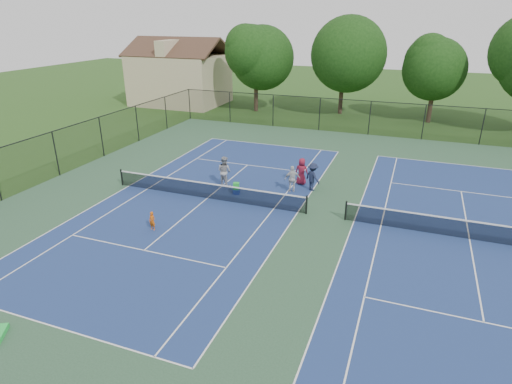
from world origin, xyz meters
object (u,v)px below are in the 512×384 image
at_px(tree_back_b, 345,50).
at_px(bystander_a, 292,179).
at_px(bystander_c, 302,171).
at_px(tree_back_c, 437,66).
at_px(ball_hopper, 236,186).
at_px(ball_crate, 236,192).
at_px(instructor, 224,171).
at_px(clapboard_house, 180,77).
at_px(child_player, 152,221).
at_px(bystander_b, 313,177).
at_px(tree_back_a, 256,54).

xyz_separation_m(tree_back_b, bystander_a, (1.35, -23.24, -5.77)).
bearing_deg(bystander_c, tree_back_c, -110.18).
relative_size(bystander_c, ball_hopper, 4.11).
relative_size(bystander_c, ball_crate, 4.28).
bearing_deg(bystander_a, instructor, -18.22).
height_order(tree_back_c, bystander_a, tree_back_c).
height_order(instructor, ball_crate, instructor).
bearing_deg(instructor, ball_hopper, 157.53).
xyz_separation_m(tree_back_b, bystander_c, (1.54, -21.81, -5.75)).
relative_size(instructor, ball_crate, 4.81).
bearing_deg(ball_crate, clapboard_house, 126.09).
bearing_deg(bystander_a, ball_crate, 1.73).
bearing_deg(bystander_c, child_player, 58.18).
bearing_deg(tree_back_b, ball_hopper, -93.86).
relative_size(tree_back_b, child_player, 10.27).
distance_m(clapboard_house, bystander_c, 29.32).
relative_size(bystander_a, bystander_b, 0.94).
xyz_separation_m(tree_back_c, bystander_c, (-7.46, -20.81, -4.63)).
bearing_deg(tree_back_b, bystander_a, -86.67).
xyz_separation_m(tree_back_c, instructor, (-11.89, -22.76, -4.52)).
relative_size(instructor, ball_hopper, 4.63).
distance_m(clapboard_house, bystander_a, 30.23).
distance_m(tree_back_c, child_player, 32.53).
bearing_deg(bystander_b, ball_crate, 63.41).
xyz_separation_m(tree_back_a, tree_back_c, (18.00, 1.00, -0.56)).
distance_m(child_player, ball_hopper, 6.09).
height_order(instructor, bystander_a, instructor).
distance_m(tree_back_b, instructor, 24.59).
distance_m(tree_back_a, bystander_b, 24.11).
xyz_separation_m(bystander_a, ball_crate, (-3.02, -1.54, -0.67)).
xyz_separation_m(instructor, bystander_c, (4.43, 1.96, -0.11)).
height_order(clapboard_house, bystander_a, clapboard_house).
distance_m(tree_back_c, ball_crate, 26.60).
relative_size(tree_back_c, bystander_a, 5.11).
distance_m(tree_back_a, instructor, 23.17).
bearing_deg(tree_back_b, bystander_c, -85.96).
height_order(tree_back_c, clapboard_house, tree_back_c).
height_order(child_player, bystander_a, bystander_a).
distance_m(tree_back_a, ball_crate, 24.64).
xyz_separation_m(bystander_b, ball_hopper, (-4.11, -2.20, -0.35)).
bearing_deg(ball_hopper, bystander_c, 42.79).
relative_size(tree_back_c, instructor, 4.39).
distance_m(child_player, ball_crate, 6.10).
xyz_separation_m(ball_crate, ball_hopper, (0.00, 0.00, 0.36)).
bearing_deg(instructor, tree_back_a, -57.04).
xyz_separation_m(tree_back_a, bystander_a, (10.35, -21.24, -5.22)).
xyz_separation_m(tree_back_b, clapboard_house, (-19.00, -1.00, -3.50)).
xyz_separation_m(instructor, bystander_a, (4.24, 0.52, -0.13)).
distance_m(instructor, ball_crate, 1.78).
relative_size(tree_back_c, bystander_c, 4.94).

